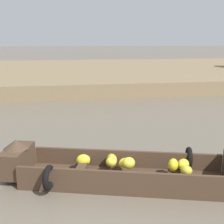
{
  "coord_description": "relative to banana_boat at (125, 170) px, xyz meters",
  "views": [
    {
      "loc": [
        0.16,
        -2.05,
        3.04
      ],
      "look_at": [
        1.5,
        6.14,
        1.0
      ],
      "focal_mm": 46.97,
      "sensor_mm": 36.0,
      "label": 1
    }
  ],
  "objects": [
    {
      "name": "ground_plane",
      "position": [
        -1.4,
        6.28,
        -0.29
      ],
      "size": [
        300.0,
        300.0,
        0.0
      ],
      "primitive_type": "plane",
      "color": "#665B4C"
    },
    {
      "name": "riverbank_strip",
      "position": [
        -1.4,
        19.19,
        0.11
      ],
      "size": [
        160.0,
        20.0,
        0.81
      ],
      "primitive_type": "cube",
      "color": "#7F6B4C",
      "rests_on": "ground"
    },
    {
      "name": "banana_boat",
      "position": [
        0.0,
        0.0,
        0.0
      ],
      "size": [
        5.4,
        2.43,
        0.89
      ],
      "color": "#473323",
      "rests_on": "ground"
    }
  ]
}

